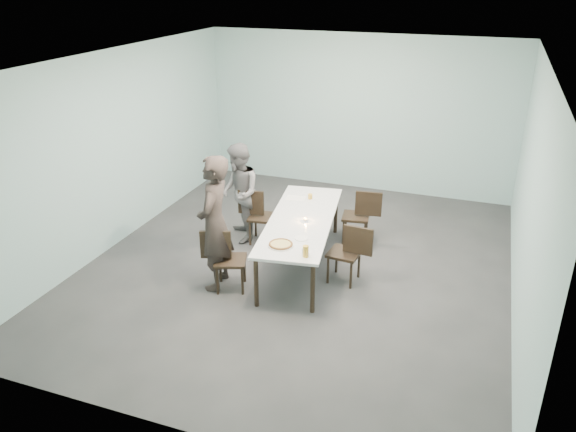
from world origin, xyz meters
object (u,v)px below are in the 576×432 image
(water_tumbler, at_px, (305,251))
(chair_far_left, at_px, (258,213))
(chair_far_right, at_px, (361,213))
(beer_glass, at_px, (306,251))
(chair_near_left, at_px, (224,256))
(diner_near, at_px, (215,223))
(table, at_px, (301,222))
(amber_tumbler, at_px, (310,196))
(side_plate, at_px, (301,238))
(tealight, at_px, (305,220))
(pizza, at_px, (281,244))
(chair_near_right, at_px, (350,250))
(diner_far, at_px, (239,193))

(water_tumbler, bearing_deg, chair_far_left, 130.02)
(chair_far_right, height_order, beer_glass, beer_glass)
(chair_far_right, bearing_deg, chair_near_left, 47.59)
(water_tumbler, bearing_deg, diner_near, 176.28)
(chair_far_left, distance_m, water_tumbler, 2.04)
(table, bearing_deg, amber_tumbler, 98.31)
(side_plate, height_order, tealight, tealight)
(table, bearing_deg, pizza, -88.66)
(chair_far_right, bearing_deg, beer_glass, 76.08)
(chair_far_right, xyz_separation_m, tealight, (-0.57, -1.13, 0.27))
(table, height_order, tealight, tealight)
(chair_near_right, height_order, water_tumbler, chair_near_right)
(chair_near_right, distance_m, side_plate, 0.74)
(chair_near_left, bearing_deg, chair_far_left, 76.18)
(chair_far_right, bearing_deg, tealight, 55.54)
(diner_near, height_order, water_tumbler, diner_near)
(chair_far_left, relative_size, tealight, 15.54)
(diner_near, xyz_separation_m, tealight, (1.00, 0.88, -0.18))
(diner_near, bearing_deg, beer_glass, 74.86)
(diner_near, distance_m, side_plate, 1.18)
(beer_glass, bearing_deg, water_tumbler, 117.15)
(side_plate, distance_m, tealight, 0.57)
(beer_glass, bearing_deg, side_plate, 114.58)
(chair_near_right, relative_size, water_tumbler, 9.67)
(water_tumbler, bearing_deg, chair_far_right, 83.09)
(chair_near_left, xyz_separation_m, chair_near_right, (1.56, 0.75, 0.00))
(chair_far_right, distance_m, water_tumbler, 2.13)
(chair_near_left, distance_m, chair_far_right, 2.50)
(chair_near_right, bearing_deg, beer_glass, 71.46)
(table, relative_size, chair_far_left, 3.11)
(chair_near_right, xyz_separation_m, water_tumbler, (-0.40, -0.79, 0.29))
(side_plate, height_order, amber_tumbler, amber_tumbler)
(diner_near, relative_size, tealight, 33.79)
(beer_glass, xyz_separation_m, tealight, (-0.34, 1.02, -0.05))
(table, distance_m, chair_near_right, 0.85)
(table, bearing_deg, water_tumbler, -68.93)
(beer_glass, relative_size, water_tumbler, 1.67)
(beer_glass, xyz_separation_m, amber_tumbler, (-0.53, 1.86, -0.03))
(table, height_order, chair_far_left, chair_far_left)
(table, xyz_separation_m, chair_near_left, (-0.77, -0.99, -0.19))
(chair_far_right, distance_m, diner_far, 1.97)
(chair_near_right, bearing_deg, chair_near_left, 31.08)
(chair_near_right, distance_m, beer_glass, 0.98)
(table, distance_m, beer_glass, 1.16)
(chair_far_left, bearing_deg, chair_far_right, 12.03)
(pizza, relative_size, side_plate, 1.89)
(chair_near_left, height_order, water_tumbler, chair_near_left)
(chair_near_left, xyz_separation_m, water_tumbler, (1.16, -0.04, 0.29))
(table, xyz_separation_m, tealight, (0.08, -0.06, 0.08))
(chair_far_left, distance_m, beer_glass, 2.10)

